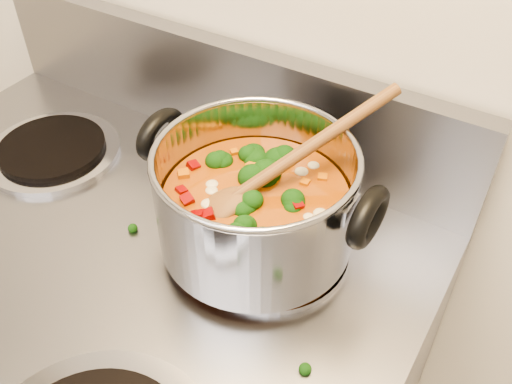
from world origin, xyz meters
TOP-DOWN VIEW (x-y plane):
  - stockpot at (0.13, 1.31)m, footprint 0.28×0.23m
  - wooden_spoon at (0.13, 1.32)m, footprint 0.16×0.24m
  - cooktop_crumbs at (0.01, 1.29)m, footprint 0.16×0.31m

SIDE VIEW (x-z plane):
  - cooktop_crumbs at x=0.01m, z-range 0.92..0.93m
  - stockpot at x=0.13m, z-range 0.92..1.07m
  - wooden_spoon at x=0.13m, z-range 0.97..1.09m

